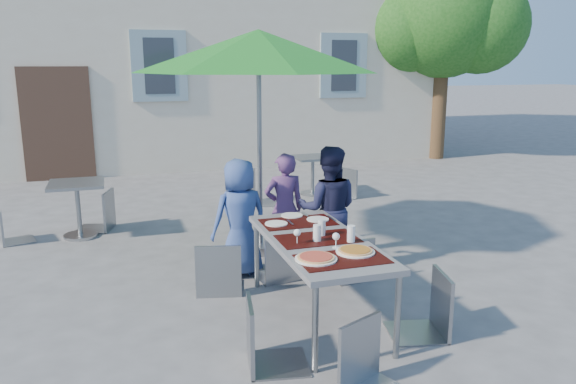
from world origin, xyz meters
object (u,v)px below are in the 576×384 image
object	(u,v)px
child_1	(284,208)
cafe_table_1	(313,170)
child_2	(328,209)
chair_1	(279,231)
pizza_near_left	(316,258)
chair_5	(372,317)
chair_4	(432,266)
patio_umbrella	(259,53)
chair_3	(264,294)
chair_0	(218,236)
bg_chair_r_0	(99,186)
bg_chair_l_0	(6,204)
cafe_table_0	(78,200)
pizza_near_right	(355,251)
child_0	(240,218)
dining_table	(318,245)
bg_chair_r_1	(344,166)
bg_chair_l_1	(258,167)
chair_2	(354,233)

from	to	relation	value
child_1	cafe_table_1	world-z (taller)	child_1
child_2	chair_1	bearing A→B (deg)	34.67
pizza_near_left	chair_5	size ratio (longest dim) A/B	0.35
chair_4	patio_umbrella	xyz separation A→B (m)	(-0.81, 2.54, 1.77)
chair_3	cafe_table_1	world-z (taller)	chair_3
chair_3	chair_4	bearing A→B (deg)	3.42
chair_0	cafe_table_1	bearing A→B (deg)	57.93
chair_5	bg_chair_r_0	xyz separation A→B (m)	(-1.83, 4.72, 0.05)
bg_chair_l_0	bg_chair_r_0	xyz separation A→B (m)	(1.14, 0.26, 0.11)
chair_4	cafe_table_0	xyz separation A→B (m)	(-2.96, 3.80, -0.10)
bg_chair_r_0	pizza_near_right	bearing A→B (deg)	-62.66
child_0	bg_chair_r_0	world-z (taller)	child_0
dining_table	cafe_table_0	xyz separation A→B (m)	(-2.16, 3.22, -0.19)
pizza_near_right	chair_0	xyz separation A→B (m)	(-0.90, 1.26, -0.17)
bg_chair_r_1	child_1	bearing A→B (deg)	-125.14
child_1	bg_chair_l_0	xyz separation A→B (m)	(-3.17, 1.75, -0.13)
chair_4	bg_chair_r_1	distance (m)	4.93
pizza_near_left	child_2	distance (m)	1.79
pizza_near_left	patio_umbrella	bearing A→B (deg)	85.43
child_0	chair_4	size ratio (longest dim) A/B	1.25
chair_5	chair_0	bearing A→B (deg)	108.81
chair_0	cafe_table_1	xyz separation A→B (m)	(2.38, 3.80, -0.16)
chair_0	bg_chair_l_1	xyz separation A→B (m)	(1.31, 3.46, 0.02)
pizza_near_left	chair_1	distance (m)	1.50
pizza_near_left	cafe_table_0	xyz separation A→B (m)	(-1.95, 3.73, -0.26)
child_1	pizza_near_right	bearing A→B (deg)	91.75
child_2	bg_chair_r_0	world-z (taller)	child_2
chair_5	cafe_table_1	size ratio (longest dim) A/B	1.42
child_2	chair_0	xyz separation A→B (m)	(-1.29, -0.30, -0.10)
bg_chair_r_1	chair_3	bearing A→B (deg)	-119.31
bg_chair_l_0	cafe_table_1	world-z (taller)	bg_chair_l_0
patio_umbrella	bg_chair_l_1	xyz separation A→B (m)	(0.58, 2.31, -1.77)
pizza_near_right	bg_chair_l_1	world-z (taller)	bg_chair_l_1
chair_3	chair_4	size ratio (longest dim) A/B	0.97
chair_1	patio_umbrella	xyz separation A→B (m)	(0.06, 0.99, 1.83)
bg_chair_l_0	chair_0	bearing A→B (deg)	-46.91
cafe_table_0	bg_chair_r_0	size ratio (longest dim) A/B	0.71
chair_0	chair_1	distance (m)	0.69
child_1	chair_2	size ratio (longest dim) A/B	1.42
chair_4	dining_table	bearing A→B (deg)	144.13
chair_1	bg_chair_l_0	size ratio (longest dim) A/B	1.08
bg_chair_l_1	chair_1	bearing A→B (deg)	-100.91
chair_0	bg_chair_l_0	world-z (taller)	chair_0
pizza_near_left	bg_chair_r_1	distance (m)	5.22
chair_1	cafe_table_0	xyz separation A→B (m)	(-2.09, 2.26, -0.04)
chair_4	bg_chair_l_0	distance (m)	5.41
chair_2	bg_chair_r_1	distance (m)	3.73
child_1	bg_chair_r_0	bearing A→B (deg)	-43.01
chair_0	bg_chair_l_0	xyz separation A→B (m)	(-2.28, 2.43, -0.09)
bg_chair_r_0	cafe_table_1	distance (m)	3.70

